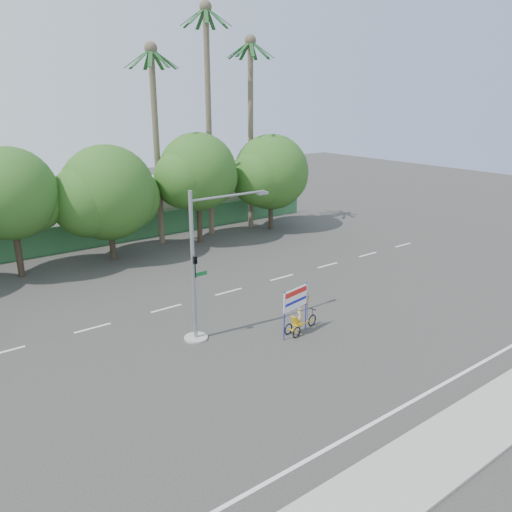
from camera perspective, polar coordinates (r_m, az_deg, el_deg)
ground at (r=22.20m, az=4.16°, el=-11.44°), size 120.00×120.00×0.00m
sidewalk_near at (r=18.15m, az=20.80°, el=-19.90°), size 50.00×2.40×0.12m
fence at (r=39.50m, az=-16.58°, el=2.62°), size 38.00×0.08×2.00m
building_right at (r=46.46m, az=-9.39°, el=6.34°), size 14.00×8.00×3.60m
tree_left at (r=33.56m, az=-26.37°, el=6.05°), size 6.66×5.60×8.07m
tree_center at (r=35.19m, az=-16.65°, el=6.63°), size 7.62×6.40×7.85m
tree_right at (r=37.99m, az=-6.73°, el=9.20°), size 6.90×5.80×8.36m
tree_far_right at (r=41.97m, az=1.68°, el=9.30°), size 7.38×6.20×7.94m
palm_tall at (r=39.91m, az=-5.49°, el=17.18°), size 3.73×3.79×17.45m
palm_mid at (r=42.16m, az=-0.62°, el=15.84°), size 3.73×3.79×15.45m
palm_short at (r=37.81m, az=-11.44°, el=14.46°), size 3.73×3.79×14.45m
traffic_signal at (r=22.77m, az=-6.46°, el=-2.64°), size 4.72×1.10×7.00m
trike_billboard at (r=23.88m, az=4.87°, el=-6.59°), size 2.48×0.81×2.47m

